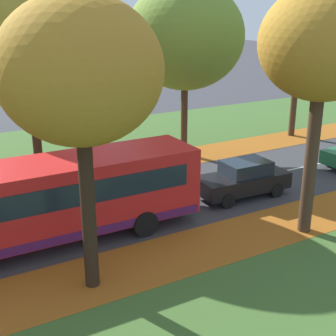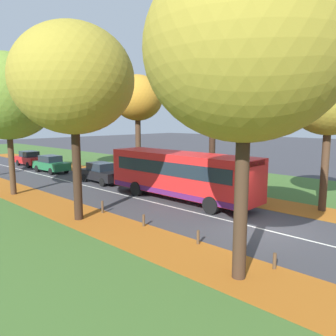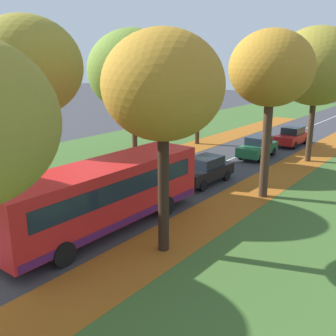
% 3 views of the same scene
% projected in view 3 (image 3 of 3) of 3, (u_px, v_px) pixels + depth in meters
% --- Properties ---
extents(grass_verge_left, '(12.00, 90.00, 0.01)m').
position_uv_depth(grass_verge_left, '(132.00, 145.00, 34.24)').
color(grass_verge_left, '#3D6028').
rests_on(grass_verge_left, ground).
extents(leaf_litter_left, '(2.80, 60.00, 0.00)m').
position_uv_depth(leaf_litter_left, '(122.00, 169.00, 26.96)').
color(leaf_litter_left, '#9E5619').
rests_on(leaf_litter_left, grass_verge_left).
extents(leaf_litter_right, '(2.80, 60.00, 0.00)m').
position_uv_depth(leaf_litter_right, '(243.00, 197.00, 21.60)').
color(leaf_litter_right, '#9E5619').
rests_on(leaf_litter_right, grass_verge_right).
extents(road_centre_line, '(0.12, 80.00, 0.01)m').
position_uv_depth(road_centre_line, '(224.00, 162.00, 28.88)').
color(road_centre_line, silver).
rests_on(road_centre_line, ground).
extents(tree_left_near, '(5.85, 5.85, 9.56)m').
position_uv_depth(tree_left_near, '(26.00, 67.00, 20.41)').
color(tree_left_near, black).
rests_on(tree_left_near, ground).
extents(tree_left_mid, '(6.25, 6.25, 9.34)m').
position_uv_depth(tree_left_mid, '(133.00, 71.00, 26.79)').
color(tree_left_mid, '#422D1E').
rests_on(tree_left_mid, ground).
extents(tree_left_far, '(4.30, 4.30, 8.03)m').
position_uv_depth(tree_left_far, '(198.00, 74.00, 33.35)').
color(tree_left_far, '#422D1E').
rests_on(tree_left_far, ground).
extents(tree_right_near, '(4.43, 4.43, 8.43)m').
position_uv_depth(tree_right_near, '(163.00, 87.00, 13.95)').
color(tree_right_near, black).
rests_on(tree_right_near, ground).
extents(tree_right_mid, '(4.32, 4.32, 8.82)m').
position_uv_depth(tree_right_mid, '(271.00, 69.00, 19.86)').
color(tree_right_mid, '#422D1E').
rests_on(tree_right_mid, ground).
extents(tree_right_far, '(6.02, 6.02, 9.52)m').
position_uv_depth(tree_right_far, '(317.00, 67.00, 27.27)').
color(tree_right_far, '#422D1E').
rests_on(tree_right_far, ground).
extents(bollard_fourth, '(0.12, 0.12, 0.68)m').
position_uv_depth(bollard_fourth, '(55.00, 192.00, 21.36)').
color(bollard_fourth, '#4C3823').
rests_on(bollard_fourth, ground).
extents(bus, '(2.72, 10.42, 2.98)m').
position_uv_depth(bus, '(104.00, 193.00, 17.12)').
color(bus, red).
rests_on(bus, ground).
extents(car_black_lead, '(1.91, 4.26, 1.62)m').
position_uv_depth(car_black_lead, '(205.00, 170.00, 23.81)').
color(car_black_lead, black).
rests_on(car_black_lead, ground).
extents(car_green_following, '(1.89, 4.26, 1.62)m').
position_uv_depth(car_green_following, '(258.00, 147.00, 29.99)').
color(car_green_following, '#1E6038').
rests_on(car_green_following, ground).
extents(car_red_third_in_line, '(1.83, 4.22, 1.62)m').
position_uv_depth(car_red_third_in_line, '(292.00, 136.00, 34.15)').
color(car_red_third_in_line, '#B21919').
rests_on(car_red_third_in_line, ground).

